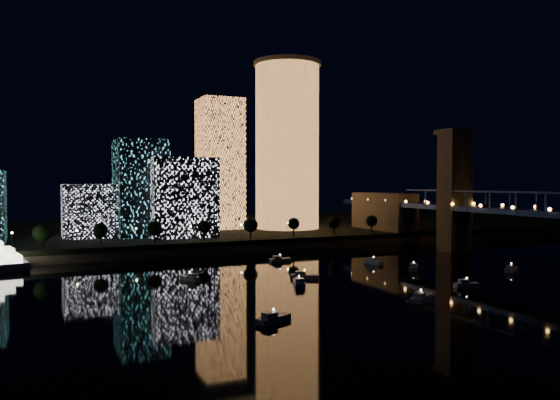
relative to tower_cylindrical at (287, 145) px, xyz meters
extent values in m
plane|color=black|center=(-24.50, -126.05, -47.03)|extent=(520.00, 520.00, 0.00)
cube|color=black|center=(-24.50, 33.95, -44.53)|extent=(420.00, 160.00, 5.00)
cube|color=#6B5E4C|center=(-24.50, -44.05, -45.53)|extent=(420.00, 6.00, 3.00)
cylinder|color=#E9904A|center=(0.00, 0.00, -1.13)|extent=(32.00, 32.00, 81.82)
cylinder|color=#6B5E4C|center=(0.00, 0.00, 40.78)|extent=(34.00, 34.00, 2.00)
cube|color=#E9904A|center=(-31.26, 13.46, -9.42)|extent=(20.50, 20.50, 65.22)
cube|color=white|center=(-58.73, -16.65, -25.01)|extent=(27.66, 23.40, 34.04)
cube|color=#50CDDA|center=(-74.42, -6.52, -21.14)|extent=(20.90, 27.17, 41.80)
cube|color=white|center=(-95.30, -3.59, -30.74)|extent=(22.59, 20.53, 22.59)
cube|color=#6B5E4C|center=(40.50, -76.05, -23.03)|extent=(11.00, 9.00, 48.00)
cube|color=#6B5E4C|center=(40.50, -76.05, 1.97)|extent=(13.00, 11.00, 2.00)
cube|color=#18264C|center=(35.50, -126.05, -22.03)|extent=(0.50, 150.00, 0.50)
cube|color=#6B5E4C|center=(40.50, -26.05, -35.53)|extent=(12.00, 40.00, 23.00)
cube|color=#18264C|center=(35.50, -114.05, -25.53)|extent=(0.50, 0.50, 7.00)
cube|color=#18264C|center=(35.50, -90.05, -25.53)|extent=(0.50, 0.50, 7.00)
cube|color=#18264C|center=(35.50, -66.05, -25.53)|extent=(0.50, 0.50, 7.00)
sphere|color=orange|center=(35.00, -126.05, -27.23)|extent=(1.20, 1.20, 1.20)
sphere|color=orange|center=(35.00, -81.05, -27.23)|extent=(1.20, 1.20, 1.20)
sphere|color=orange|center=(35.00, -36.05, -27.23)|extent=(1.20, 1.20, 1.20)
cube|color=silver|center=(22.40, -122.50, -46.43)|extent=(7.85, 5.80, 1.20)
cube|color=silver|center=(21.40, -123.05, -45.33)|extent=(3.29, 3.02, 1.00)
sphere|color=white|center=(22.40, -122.50, -44.43)|extent=(0.36, 0.36, 0.36)
cube|color=silver|center=(-43.91, -107.06, -46.43)|extent=(8.41, 6.71, 1.20)
cube|color=silver|center=(-44.96, -106.39, -45.33)|extent=(3.61, 3.38, 1.00)
sphere|color=white|center=(-43.91, -107.06, -44.43)|extent=(0.36, 0.36, 0.36)
cube|color=silver|center=(-72.07, -148.91, -46.43)|extent=(8.48, 5.67, 1.20)
cube|color=silver|center=(-73.18, -149.40, -45.33)|extent=(3.45, 3.08, 1.00)
sphere|color=white|center=(-72.07, -148.91, -44.43)|extent=(0.36, 0.36, 0.36)
cube|color=silver|center=(-36.50, -72.89, -46.43)|extent=(7.85, 2.74, 1.20)
cube|color=silver|center=(-37.66, -72.86, -45.33)|extent=(2.78, 2.11, 1.00)
sphere|color=white|center=(-36.50, -72.89, -44.43)|extent=(0.36, 0.36, 0.36)
cube|color=silver|center=(-4.12, -107.08, -46.43)|extent=(7.25, 7.65, 1.20)
cube|color=silver|center=(-4.93, -107.97, -45.33)|extent=(3.42, 3.47, 1.00)
sphere|color=white|center=(-4.12, -107.08, -44.43)|extent=(0.36, 0.36, 0.36)
cube|color=silver|center=(-75.84, -96.56, -46.43)|extent=(4.88, 6.36, 1.20)
cube|color=silver|center=(-75.37, -97.36, -45.33)|extent=(2.50, 2.69, 1.00)
sphere|color=white|center=(-75.84, -96.56, -44.43)|extent=(0.36, 0.36, 0.36)
cube|color=silver|center=(-31.51, -145.11, -46.43)|extent=(9.08, 7.69, 1.20)
cube|color=silver|center=(-32.62, -145.91, -45.33)|extent=(3.97, 3.78, 1.00)
sphere|color=white|center=(-31.51, -145.11, -44.43)|extent=(0.36, 0.36, 0.36)
cube|color=silver|center=(-9.39, -91.89, -46.43)|extent=(4.03, 7.41, 1.20)
cube|color=silver|center=(-9.66, -90.87, -45.33)|extent=(2.42, 2.87, 1.00)
sphere|color=white|center=(-9.39, -91.89, -44.43)|extent=(0.36, 0.36, 0.36)
cube|color=silver|center=(-9.45, -136.94, -46.43)|extent=(7.30, 3.64, 1.20)
cube|color=silver|center=(-10.48, -136.72, -45.33)|extent=(2.77, 2.29, 1.00)
sphere|color=white|center=(-9.45, -136.94, -44.43)|extent=(0.36, 0.36, 0.36)
cube|color=silver|center=(-50.01, -115.76, -46.43)|extent=(5.48, 8.83, 1.20)
cube|color=silver|center=(-50.45, -116.95, -45.33)|extent=(3.08, 3.53, 1.00)
sphere|color=white|center=(-50.01, -115.76, -44.43)|extent=(0.36, 0.36, 0.36)
cylinder|color=black|center=(-114.50, -38.05, -40.03)|extent=(0.70, 0.70, 4.00)
sphere|color=black|center=(-114.50, -38.05, -36.53)|extent=(6.70, 6.70, 6.70)
cylinder|color=black|center=(-94.50, -38.05, -40.03)|extent=(0.70, 0.70, 4.00)
sphere|color=black|center=(-94.50, -38.05, -36.53)|extent=(5.50, 5.50, 5.50)
cylinder|color=black|center=(-74.50, -38.05, -40.03)|extent=(0.70, 0.70, 4.00)
sphere|color=black|center=(-74.50, -38.05, -36.53)|extent=(5.77, 5.77, 5.77)
cylinder|color=black|center=(-54.50, -38.05, -40.03)|extent=(0.70, 0.70, 4.00)
sphere|color=black|center=(-54.50, -38.05, -36.53)|extent=(5.31, 5.31, 5.31)
cylinder|color=black|center=(-34.50, -38.05, -40.03)|extent=(0.70, 0.70, 4.00)
sphere|color=black|center=(-34.50, -38.05, -36.53)|extent=(6.08, 6.08, 6.08)
cylinder|color=black|center=(-14.50, -38.05, -40.03)|extent=(0.70, 0.70, 4.00)
sphere|color=black|center=(-14.50, -38.05, -36.53)|extent=(5.11, 5.11, 5.11)
cylinder|color=black|center=(5.50, -38.05, -40.03)|extent=(0.70, 0.70, 4.00)
sphere|color=black|center=(5.50, -38.05, -36.53)|extent=(5.72, 5.72, 5.72)
cylinder|color=black|center=(25.50, -38.05, -40.03)|extent=(0.70, 0.70, 4.00)
sphere|color=black|center=(25.50, -38.05, -36.53)|extent=(5.39, 5.39, 5.39)
cylinder|color=black|center=(-124.50, -32.05, -39.53)|extent=(0.24, 0.24, 5.00)
sphere|color=#FFCC7F|center=(-124.50, -32.05, -36.73)|extent=(0.70, 0.70, 0.70)
cylinder|color=black|center=(-102.50, -32.05, -39.53)|extent=(0.24, 0.24, 5.00)
sphere|color=#FFCC7F|center=(-102.50, -32.05, -36.73)|extent=(0.70, 0.70, 0.70)
cylinder|color=black|center=(-80.50, -32.05, -39.53)|extent=(0.24, 0.24, 5.00)
sphere|color=#FFCC7F|center=(-80.50, -32.05, -36.73)|extent=(0.70, 0.70, 0.70)
cylinder|color=black|center=(-58.50, -32.05, -39.53)|extent=(0.24, 0.24, 5.00)
sphere|color=#FFCC7F|center=(-58.50, -32.05, -36.73)|extent=(0.70, 0.70, 0.70)
cylinder|color=black|center=(-36.50, -32.05, -39.53)|extent=(0.24, 0.24, 5.00)
sphere|color=#FFCC7F|center=(-36.50, -32.05, -36.73)|extent=(0.70, 0.70, 0.70)
cylinder|color=black|center=(-14.50, -32.05, -39.53)|extent=(0.24, 0.24, 5.00)
sphere|color=#FFCC7F|center=(-14.50, -32.05, -36.73)|extent=(0.70, 0.70, 0.70)
cylinder|color=black|center=(7.50, -32.05, -39.53)|extent=(0.24, 0.24, 5.00)
sphere|color=#FFCC7F|center=(7.50, -32.05, -36.73)|extent=(0.70, 0.70, 0.70)
camera|label=1|loc=(-116.16, -250.79, -18.07)|focal=35.00mm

